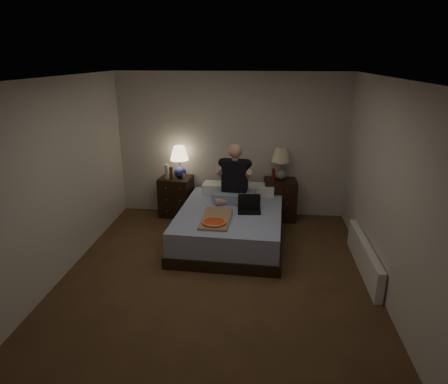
# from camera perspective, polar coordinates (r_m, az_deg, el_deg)

# --- Properties ---
(floor) EXTENTS (4.00, 4.50, 0.00)m
(floor) POSITION_cam_1_polar(r_m,az_deg,el_deg) (5.36, -0.94, -11.78)
(floor) COLOR brown
(floor) RESTS_ON ground
(ceiling) EXTENTS (4.00, 4.50, 0.00)m
(ceiling) POSITION_cam_1_polar(r_m,az_deg,el_deg) (4.62, -1.12, 16.00)
(ceiling) COLOR white
(ceiling) RESTS_ON ground
(wall_back) EXTENTS (4.00, 0.00, 2.50)m
(wall_back) POSITION_cam_1_polar(r_m,az_deg,el_deg) (7.01, 1.07, 6.65)
(wall_back) COLOR silver
(wall_back) RESTS_ON ground
(wall_front) EXTENTS (4.00, 0.00, 2.50)m
(wall_front) POSITION_cam_1_polar(r_m,az_deg,el_deg) (2.81, -6.35, -13.02)
(wall_front) COLOR silver
(wall_front) RESTS_ON ground
(wall_left) EXTENTS (0.00, 4.50, 2.50)m
(wall_left) POSITION_cam_1_polar(r_m,az_deg,el_deg) (5.44, -22.47, 1.60)
(wall_left) COLOR silver
(wall_left) RESTS_ON ground
(wall_right) EXTENTS (0.00, 4.50, 2.50)m
(wall_right) POSITION_cam_1_polar(r_m,az_deg,el_deg) (5.03, 22.23, 0.31)
(wall_right) COLOR silver
(wall_right) RESTS_ON ground
(bed) EXTENTS (1.64, 2.12, 0.51)m
(bed) POSITION_cam_1_polar(r_m,az_deg,el_deg) (6.19, 0.96, -4.71)
(bed) COLOR #5D73BB
(bed) RESTS_ON floor
(nightstand_left) EXTENTS (0.59, 0.54, 0.70)m
(nightstand_left) POSITION_cam_1_polar(r_m,az_deg,el_deg) (7.20, -6.81, -0.58)
(nightstand_left) COLOR black
(nightstand_left) RESTS_ON floor
(nightstand_right) EXTENTS (0.58, 0.52, 0.71)m
(nightstand_right) POSITION_cam_1_polar(r_m,az_deg,el_deg) (7.05, 7.95, -1.01)
(nightstand_right) COLOR black
(nightstand_right) RESTS_ON floor
(lamp_left) EXTENTS (0.38, 0.38, 0.56)m
(lamp_left) POSITION_cam_1_polar(r_m,az_deg,el_deg) (7.00, -6.37, 4.28)
(lamp_left) COLOR navy
(lamp_left) RESTS_ON nightstand_left
(lamp_right) EXTENTS (0.34, 0.34, 0.56)m
(lamp_right) POSITION_cam_1_polar(r_m,az_deg,el_deg) (6.86, 8.11, 4.00)
(lamp_right) COLOR gray
(lamp_right) RESTS_ON nightstand_right
(water_bottle) EXTENTS (0.07, 0.07, 0.25)m
(water_bottle) POSITION_cam_1_polar(r_m,az_deg,el_deg) (7.01, -8.15, 2.90)
(water_bottle) COLOR silver
(water_bottle) RESTS_ON nightstand_left
(soda_can) EXTENTS (0.07, 0.07, 0.10)m
(soda_can) POSITION_cam_1_polar(r_m,az_deg,el_deg) (6.97, -5.81, 2.28)
(soda_can) COLOR silver
(soda_can) RESTS_ON nightstand_left
(beer_bottle_left) EXTENTS (0.06, 0.06, 0.23)m
(beer_bottle_left) POSITION_cam_1_polar(r_m,az_deg,el_deg) (6.93, -7.56, 2.66)
(beer_bottle_left) COLOR #582D0C
(beer_bottle_left) RESTS_ON nightstand_left
(beer_bottle_right) EXTENTS (0.06, 0.06, 0.23)m
(beer_bottle_right) POSITION_cam_1_polar(r_m,az_deg,el_deg) (6.78, 7.05, 2.41)
(beer_bottle_right) COLOR #54190C
(beer_bottle_right) RESTS_ON nightstand_right
(person) EXTENTS (0.71, 0.58, 0.93)m
(person) POSITION_cam_1_polar(r_m,az_deg,el_deg) (6.29, 1.50, 2.66)
(person) COLOR black
(person) RESTS_ON bed
(laptop) EXTENTS (0.36, 0.30, 0.24)m
(laptop) POSITION_cam_1_polar(r_m,az_deg,el_deg) (5.96, 3.65, -1.82)
(laptop) COLOR black
(laptop) RESTS_ON bed
(pizza_box) EXTENTS (0.43, 0.77, 0.08)m
(pizza_box) POSITION_cam_1_polar(r_m,az_deg,el_deg) (5.51, -1.42, -4.44)
(pizza_box) COLOR tan
(pizza_box) RESTS_ON bed
(radiator) EXTENTS (0.10, 1.60, 0.40)m
(radiator) POSITION_cam_1_polar(r_m,az_deg,el_deg) (5.69, 19.38, -8.73)
(radiator) COLOR white
(radiator) RESTS_ON floor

